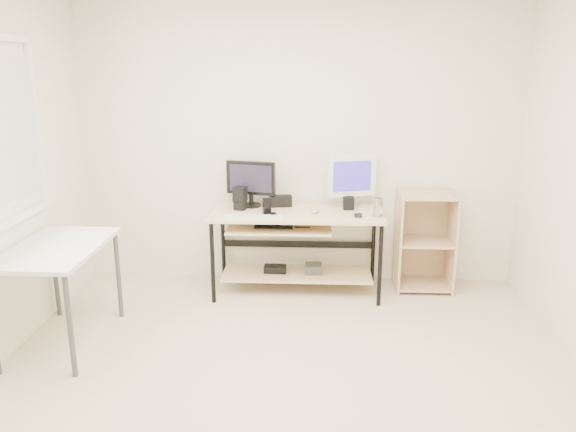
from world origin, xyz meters
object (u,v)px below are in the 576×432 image
Objects in this scene: black_monitor at (251,181)px; audio_controller at (267,206)px; side_table at (57,257)px; white_imac at (352,177)px; desk at (294,234)px; shelf_unit at (424,240)px.

black_monitor is 0.35m from audio_controller.
white_imac reaches higher than side_table.
black_monitor is 3.25× the size of audio_controller.
desk is at bearing -9.06° from black_monitor.
side_table is 1.78m from black_monitor.
black_monitor reaches higher than audio_controller.
side_table is 2.51m from white_imac.
shelf_unit reaches higher than side_table.
audio_controller is at bearing 34.02° from side_table.
audio_controller is (-1.41, -0.26, 0.37)m from shelf_unit.
desk is at bearing 2.12° from audio_controller.
shelf_unit is at bearing 23.33° from side_table.
side_table is 7.25× the size of audio_controller.
shelf_unit is (2.83, 1.22, -0.22)m from side_table.
side_table is (-1.65, -1.06, 0.13)m from desk.
desk is 0.38m from audio_controller.
audio_controller is (0.16, -0.26, -0.17)m from black_monitor.
black_monitor is (-0.40, 0.16, 0.45)m from desk.
desk is 1.50× the size of side_table.
white_imac is 3.46× the size of audio_controller.
white_imac is at bearing 18.36° from desk.
side_table is 2.23× the size of black_monitor.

